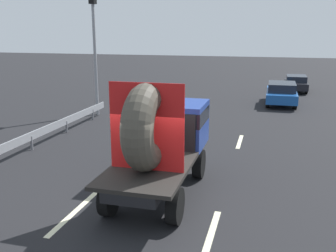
{
  "coord_description": "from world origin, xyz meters",
  "views": [
    {
      "loc": [
        2.99,
        -8.92,
        4.52
      ],
      "look_at": [
        0.12,
        1.73,
        1.75
      ],
      "focal_mm": 41.03,
      "sensor_mm": 36.0,
      "label": 1
    }
  ],
  "objects_px": {
    "traffic_light": "(94,34)",
    "oncoming_car": "(296,83)",
    "flatbed_truck": "(162,134)",
    "distant_sedan": "(281,93)"
  },
  "relations": [
    {
      "from": "flatbed_truck",
      "to": "traffic_light",
      "type": "height_order",
      "value": "traffic_light"
    },
    {
      "from": "oncoming_car",
      "to": "distant_sedan",
      "type": "bearing_deg",
      "value": -101.29
    },
    {
      "from": "distant_sedan",
      "to": "oncoming_car",
      "type": "xyz_separation_m",
      "value": [
        1.16,
        5.81,
        -0.09
      ]
    },
    {
      "from": "oncoming_car",
      "to": "traffic_light",
      "type": "bearing_deg",
      "value": -133.63
    },
    {
      "from": "traffic_light",
      "to": "oncoming_car",
      "type": "xyz_separation_m",
      "value": [
        10.95,
        11.49,
        -3.67
      ]
    },
    {
      "from": "flatbed_truck",
      "to": "oncoming_car",
      "type": "height_order",
      "value": "flatbed_truck"
    },
    {
      "from": "flatbed_truck",
      "to": "oncoming_car",
      "type": "xyz_separation_m",
      "value": [
        4.7,
        20.38,
        -1.02
      ]
    },
    {
      "from": "flatbed_truck",
      "to": "oncoming_car",
      "type": "distance_m",
      "value": 20.94
    },
    {
      "from": "distant_sedan",
      "to": "oncoming_car",
      "type": "height_order",
      "value": "distant_sedan"
    },
    {
      "from": "distant_sedan",
      "to": "oncoming_car",
      "type": "distance_m",
      "value": 5.93
    }
  ]
}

